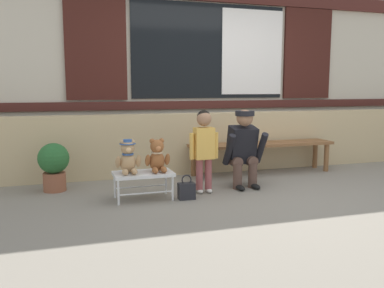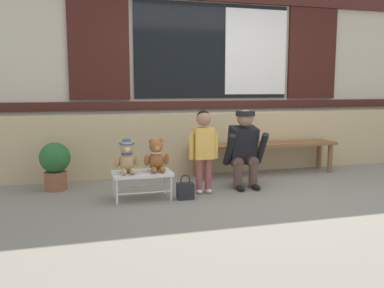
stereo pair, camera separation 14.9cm
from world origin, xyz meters
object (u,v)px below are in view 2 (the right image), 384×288
Objects in this scene: small_display_bench at (142,175)px; wooden_bench_long at (264,148)px; teddy_bear_with_hat at (127,157)px; child_standing at (204,142)px; adult_crouching at (244,148)px; handbag_on_ground at (185,190)px; potted_plant at (55,163)px; teddy_bear_plain at (156,156)px.

wooden_bench_long is at bearing 24.18° from small_display_bench.
child_standing reaches higher than teddy_bear_with_hat.
handbag_on_ground is (-0.83, -0.35, -0.38)m from adult_crouching.
potted_plant is at bearing 168.12° from adult_crouching.
wooden_bench_long is 2.18m from teddy_bear_with_hat.
handbag_on_ground is at bearing -145.30° from wooden_bench_long.
teddy_bear_with_hat is 1.45m from adult_crouching.
child_standing reaches higher than potted_plant.
small_display_bench is 0.79m from child_standing.
potted_plant is (-2.21, 0.46, -0.16)m from adult_crouching.
adult_crouching is (1.28, 0.21, 0.21)m from small_display_bench.
teddy_bear_plain is 0.49m from handbag_on_ground.
potted_plant is at bearing -176.68° from wooden_bench_long.
teddy_bear_plain reaches higher than small_display_bench.
teddy_bear_plain is 1.14m from adult_crouching.
child_standing is (0.56, 0.06, 0.13)m from teddy_bear_plain.
wooden_bench_long is 1.73m from handbag_on_ground.
child_standing reaches higher than teddy_bear_plain.
adult_crouching is (1.44, 0.20, 0.01)m from teddy_bear_with_hat.
child_standing reaches higher than small_display_bench.
teddy_bear_with_hat is at bearing -157.59° from wooden_bench_long.
teddy_bear_plain is 0.58m from child_standing.
potted_plant is at bearing 139.06° from teddy_bear_with_hat.
wooden_bench_long is 2.79m from potted_plant.
wooden_bench_long is at bearing 26.14° from teddy_bear_plain.
handbag_on_ground is at bearing -13.09° from teddy_bear_with_hat.
small_display_bench is (-1.85, -0.83, -0.11)m from wooden_bench_long.
teddy_bear_with_hat is 0.64× the size of potted_plant.
child_standing is 1.01× the size of adult_crouching.
wooden_bench_long is 5.78× the size of teddy_bear_plain.
adult_crouching reaches higher than teddy_bear_plain.
potted_plant is at bearing 149.58° from handbag_on_ground.
teddy_bear_with_hat is at bearing 166.91° from handbag_on_ground.
small_display_bench is 0.67× the size of child_standing.
teddy_bear_plain is 1.34× the size of handbag_on_ground.
child_standing is at bearing -165.94° from adult_crouching.
small_display_bench is 1.76× the size of teddy_bear_plain.
child_standing is at bearing -20.12° from potted_plant.
child_standing is at bearing 4.15° from teddy_bear_with_hat.
adult_crouching reaches higher than potted_plant.
teddy_bear_plain is (0.32, -0.00, -0.01)m from teddy_bear_with_hat.
adult_crouching is at bearing 10.35° from teddy_bear_plain.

